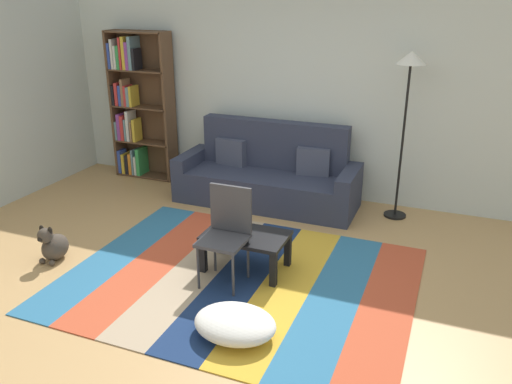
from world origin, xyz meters
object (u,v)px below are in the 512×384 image
object	(u,v)px
couch	(268,177)
pouf	(235,324)
bookshelf	(136,107)
tv_remote	(235,235)
folding_chair	(227,227)
dog	(53,245)
coffee_table	(246,240)
standing_lamp	(409,81)

from	to	relation	value
couch	pouf	xyz separation A→B (m)	(0.73, -2.69, -0.23)
bookshelf	tv_remote	bearing A→B (deg)	-40.36
bookshelf	folding_chair	distance (m)	3.31
dog	folding_chair	world-z (taller)	folding_chair
couch	pouf	bearing A→B (deg)	-74.77
couch	dog	bearing A→B (deg)	-122.79
tv_remote	folding_chair	distance (m)	0.22
coffee_table	pouf	bearing A→B (deg)	-71.91
standing_lamp	couch	bearing A→B (deg)	-175.23
pouf	tv_remote	xyz separation A→B (m)	(-0.40, 0.92, 0.27)
pouf	standing_lamp	size ratio (longest dim) A/B	0.34
couch	dog	distance (m)	2.66
pouf	couch	bearing A→B (deg)	105.23
dog	standing_lamp	world-z (taller)	standing_lamp
folding_chair	pouf	bearing A→B (deg)	-19.58
dog	standing_lamp	xyz separation A→B (m)	(3.01, 2.37, 1.44)
standing_lamp	folding_chair	distance (m)	2.64
couch	tv_remote	bearing A→B (deg)	-79.27
couch	dog	world-z (taller)	couch
coffee_table	folding_chair	xyz separation A→B (m)	(-0.08, -0.24, 0.22)
couch	coffee_table	xyz separation A→B (m)	(0.41, -1.70, -0.03)
pouf	folding_chair	xyz separation A→B (m)	(-0.41, 0.75, 0.42)
pouf	dog	distance (m)	2.22
coffee_table	dog	xyz separation A→B (m)	(-1.85, -0.54, -0.15)
couch	folding_chair	distance (m)	1.97
folding_chair	dog	bearing A→B (deg)	-128.40
couch	standing_lamp	distance (m)	2.02
standing_lamp	folding_chair	size ratio (longest dim) A/B	2.13
folding_chair	bookshelf	bearing A→B (deg)	179.38
couch	bookshelf	xyz separation A→B (m)	(-2.08, 0.28, 0.67)
bookshelf	folding_chair	world-z (taller)	bookshelf
couch	folding_chair	size ratio (longest dim) A/B	2.51
tv_remote	coffee_table	bearing A→B (deg)	15.08
pouf	dog	bearing A→B (deg)	168.15
bookshelf	pouf	bearing A→B (deg)	-46.55
pouf	tv_remote	bearing A→B (deg)	113.40
couch	coffee_table	distance (m)	1.74
couch	standing_lamp	size ratio (longest dim) A/B	1.18
couch	coffee_table	bearing A→B (deg)	-76.48
bookshelf	standing_lamp	distance (m)	3.71
pouf	folding_chair	bearing A→B (deg)	118.39
dog	tv_remote	xyz separation A→B (m)	(1.78, 0.46, 0.22)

